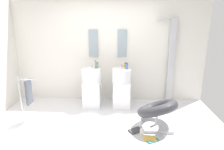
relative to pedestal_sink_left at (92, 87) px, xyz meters
name	(u,v)px	position (x,y,z in m)	size (l,w,h in m)	color
ground_plane	(103,133)	(0.35, -1.14, -0.51)	(4.80, 3.60, 0.04)	silver
rear_partition	(108,49)	(0.35, 0.51, 0.81)	(4.80, 0.10, 2.60)	silver
pedestal_sink_left	(92,87)	(0.00, 0.00, 0.00)	(0.45, 0.45, 1.03)	white
pedestal_sink_right	(122,87)	(0.70, 0.00, 0.00)	(0.45, 0.45, 1.03)	white
vanity_mirror_left	(93,43)	(0.00, 0.44, 0.97)	(0.22, 0.03, 0.66)	#8C9EA8
vanity_mirror_right	(122,43)	(0.70, 0.44, 0.97)	(0.22, 0.03, 0.66)	#8C9EA8
shower_column	(170,60)	(1.88, 0.39, 0.59)	(0.49, 0.24, 2.05)	#B7BABF
lounge_chair	(157,111)	(1.38, -0.92, -0.14)	(1.10, 1.11, 0.65)	#B7BABF
towel_rack	(27,93)	(-1.15, -0.81, 0.14)	(0.37, 0.22, 0.95)	#B7BABF
area_rug	(138,135)	(0.99, -1.22, -0.48)	(0.92, 0.63, 0.01)	#B2B2B7
magazine_ochre	(150,139)	(1.19, -1.35, -0.46)	(0.22, 0.16, 0.03)	gold
magazine_charcoal	(135,130)	(0.96, -1.10, -0.46)	(0.24, 0.15, 0.03)	#38383D
magazine_teal	(151,140)	(1.22, -1.37, -0.47)	(0.21, 0.15, 0.02)	teal
coffee_mug	(142,132)	(1.07, -1.18, -0.43)	(0.08, 0.08, 0.09)	white
soap_bottle_green	(96,65)	(0.10, 0.05, 0.53)	(0.04, 0.04, 0.19)	#59996B
soap_bottle_blue	(127,66)	(0.81, 0.01, 0.50)	(0.06, 0.06, 0.14)	#4C72B7
soap_bottle_grey	(97,65)	(0.13, 0.08, 0.50)	(0.05, 0.05, 0.13)	#99999E
soap_bottle_amber	(125,65)	(0.78, 0.10, 0.50)	(0.05, 0.05, 0.13)	#C68C38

